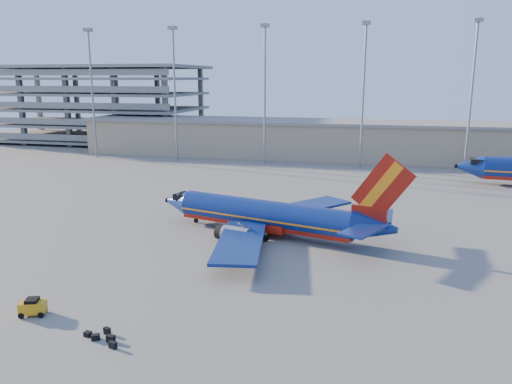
# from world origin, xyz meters

# --- Properties ---
(ground) EXTENTS (220.00, 220.00, 0.00)m
(ground) POSITION_xyz_m (0.00, 0.00, 0.00)
(ground) COLOR slate
(ground) RESTS_ON ground
(terminal_building) EXTENTS (122.00, 16.00, 8.50)m
(terminal_building) POSITION_xyz_m (10.00, 58.00, 4.32)
(terminal_building) COLOR gray
(terminal_building) RESTS_ON ground
(parking_garage) EXTENTS (62.00, 32.00, 21.40)m
(parking_garage) POSITION_xyz_m (-62.00, 74.05, 11.73)
(parking_garage) COLOR slate
(parking_garage) RESTS_ON ground
(light_mast_row) EXTENTS (101.60, 1.60, 28.65)m
(light_mast_row) POSITION_xyz_m (5.00, 46.00, 17.55)
(light_mast_row) COLOR gray
(light_mast_row) RESTS_ON ground
(aircraft_main) EXTENTS (30.77, 29.20, 10.63)m
(aircraft_main) POSITION_xyz_m (6.63, -2.10, 2.27)
(aircraft_main) COLOR navy
(aircraft_main) RESTS_ON ground
(baggage_tug) EXTENTS (2.19, 1.73, 1.38)m
(baggage_tug) POSITION_xyz_m (-6.90, -26.30, 0.72)
(baggage_tug) COLOR orange
(baggage_tug) RESTS_ON ground
(luggage_pile) EXTENTS (3.15, 2.07, 0.51)m
(luggage_pile) POSITION_xyz_m (0.35, -28.42, 0.22)
(luggage_pile) COLOR black
(luggage_pile) RESTS_ON ground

